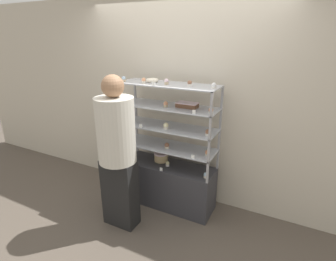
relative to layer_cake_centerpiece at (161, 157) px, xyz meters
name	(u,v)px	position (x,y,z in m)	size (l,w,h in m)	color
ground_plane	(168,203)	(0.13, -0.06, -0.63)	(20.00, 20.00, 0.00)	brown
back_wall	(180,103)	(0.13, 0.29, 0.67)	(8.00, 0.05, 2.60)	beige
display_base	(168,184)	(0.13, -0.06, -0.34)	(1.19, 0.41, 0.57)	#333338
display_riser_lower	(168,147)	(0.13, -0.06, 0.18)	(1.19, 0.41, 0.26)	#99999E
display_riser_middle	(168,128)	(0.13, -0.06, 0.44)	(1.19, 0.41, 0.26)	#99999E
display_riser_upper	(168,107)	(0.13, -0.06, 0.69)	(1.19, 0.41, 0.26)	#99999E
display_riser_top	(168,85)	(0.13, -0.06, 0.95)	(1.19, 0.41, 0.26)	#99999E
layer_cake_centerpiece	(161,157)	(0.00, 0.00, 0.00)	(0.18, 0.18, 0.12)	#DBBC84
sheet_cake_frosted	(187,105)	(0.36, -0.03, 0.74)	(0.24, 0.14, 0.06)	brown
cupcake_0	(131,156)	(-0.40, -0.11, -0.03)	(0.05, 0.05, 0.07)	white
cupcake_1	(168,164)	(0.14, -0.09, -0.03)	(0.05, 0.05, 0.07)	white
cupcake_2	(206,175)	(0.66, -0.15, -0.03)	(0.05, 0.05, 0.07)	beige
price_tag_0	(161,169)	(0.13, -0.24, -0.04)	(0.04, 0.00, 0.04)	white
cupcake_3	(127,139)	(-0.42, -0.15, 0.23)	(0.06, 0.06, 0.07)	beige
cupcake_4	(167,146)	(0.15, -0.12, 0.23)	(0.06, 0.06, 0.07)	beige
cupcake_5	(208,153)	(0.65, -0.10, 0.23)	(0.06, 0.06, 0.07)	beige
price_tag_1	(193,157)	(0.54, -0.24, 0.22)	(0.04, 0.00, 0.04)	white
cupcake_6	(129,119)	(-0.39, -0.12, 0.49)	(0.06, 0.06, 0.07)	white
cupcake_7	(166,126)	(0.15, -0.14, 0.49)	(0.06, 0.06, 0.07)	beige
cupcake_8	(208,133)	(0.66, -0.13, 0.49)	(0.06, 0.06, 0.07)	white
price_tag_2	(141,126)	(-0.14, -0.24, 0.48)	(0.04, 0.00, 0.04)	white
cupcake_9	(127,99)	(-0.41, -0.12, 0.74)	(0.05, 0.05, 0.07)	white
cupcake_10	(166,104)	(0.14, -0.12, 0.74)	(0.05, 0.05, 0.07)	#CCB28C
cupcake_11	(211,111)	(0.68, -0.15, 0.74)	(0.05, 0.05, 0.07)	white
price_tag_3	(194,112)	(0.53, -0.24, 0.73)	(0.04, 0.00, 0.04)	white
cupcake_12	(124,79)	(-0.40, -0.17, 1.00)	(0.05, 0.05, 0.06)	#CCB28C
cupcake_13	(144,81)	(-0.13, -0.16, 1.00)	(0.05, 0.05, 0.06)	beige
cupcake_14	(166,82)	(0.13, -0.10, 1.00)	(0.05, 0.05, 0.06)	#CCB28C
cupcake_15	(190,84)	(0.41, -0.10, 1.00)	(0.05, 0.05, 0.06)	white
cupcake_16	(214,86)	(0.69, -0.12, 1.00)	(0.05, 0.05, 0.06)	white
price_tag_4	(153,84)	(0.05, -0.24, 0.99)	(0.04, 0.00, 0.04)	white
donut_glazed	(152,80)	(-0.09, -0.04, 0.99)	(0.15, 0.15, 0.04)	#EFE5CC
customer_figure	(117,151)	(-0.18, -0.65, 0.31)	(0.41, 0.41, 1.75)	black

